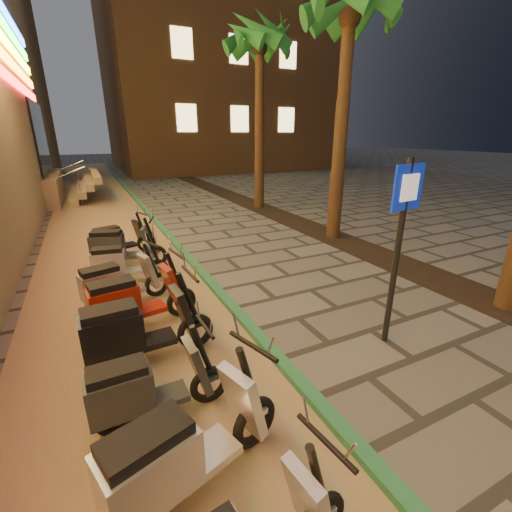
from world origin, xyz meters
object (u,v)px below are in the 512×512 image
scooter_5 (181,453)px  scooter_8 (132,301)px  scooter_12 (118,240)px  scooter_9 (116,284)px  pedestrian_sign (401,230)px  scooter_6 (144,389)px  scooter_10 (121,263)px  scooter_11 (119,247)px  scooter_7 (134,331)px

scooter_5 → scooter_8: scooter_5 is taller
scooter_12 → scooter_9: bearing=-113.3°
pedestrian_sign → scooter_8: pedestrian_sign is taller
scooter_6 → scooter_9: scooter_9 is taller
scooter_9 → scooter_10: size_ratio=1.04×
scooter_8 → scooter_12: bearing=79.2°
scooter_5 → scooter_8: size_ratio=1.01×
scooter_11 → scooter_12: (0.03, 0.78, -0.05)m
scooter_12 → pedestrian_sign: bearing=-78.0°
scooter_5 → scooter_7: scooter_7 is taller
scooter_7 → scooter_8: (0.09, 0.93, -0.02)m
scooter_7 → scooter_9: scooter_7 is taller
scooter_6 → scooter_9: bearing=88.7°
pedestrian_sign → scooter_8: 4.11m
scooter_7 → scooter_12: scooter_7 is taller
scooter_10 → pedestrian_sign: bearing=-40.2°
scooter_10 → scooter_12: scooter_12 is taller
scooter_12 → scooter_7: bearing=-110.2°
scooter_6 → scooter_12: bearing=85.7°
scooter_5 → scooter_10: 5.01m
scooter_5 → pedestrian_sign: bearing=-0.5°
scooter_10 → scooter_11: bearing=95.8°
pedestrian_sign → scooter_9: bearing=133.4°
scooter_10 → scooter_5: bearing=-80.7°
pedestrian_sign → scooter_11: 6.06m
scooter_9 → scooter_12: 2.87m
scooter_12 → scooter_5: bearing=-108.7°
pedestrian_sign → scooter_12: pedestrian_sign is taller
scooter_5 → scooter_6: bearing=80.6°
scooter_7 → scooter_10: size_ratio=1.16×
pedestrian_sign → scooter_9: pedestrian_sign is taller
scooter_9 → scooter_12: (0.29, 2.86, -0.01)m
scooter_8 → scooter_9: (-0.15, 0.90, -0.04)m
scooter_5 → scooter_7: size_ratio=0.99×
scooter_5 → scooter_7: (-0.08, 2.07, 0.00)m
pedestrian_sign → scooter_7: 3.82m
scooter_7 → scooter_8: scooter_7 is taller
scooter_11 → scooter_12: size_ratio=1.10×
pedestrian_sign → scooter_6: 3.76m
pedestrian_sign → scooter_6: (-3.53, -0.04, -1.29)m
scooter_5 → scooter_11: bearing=71.6°
pedestrian_sign → scooter_7: pedestrian_sign is taller
scooter_6 → scooter_7: scooter_7 is taller
pedestrian_sign → scooter_5: size_ratio=1.56×
scooter_8 → scooter_5: bearing=-98.9°
scooter_10 → scooter_9: bearing=-90.1°
scooter_10 → scooter_12: 1.75m
scooter_5 → scooter_7: 2.08m
scooter_6 → scooter_8: 2.03m
scooter_9 → scooter_12: bearing=69.0°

